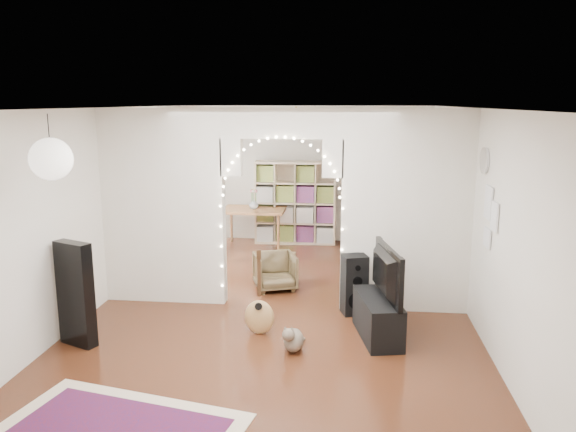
# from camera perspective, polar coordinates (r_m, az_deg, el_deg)

# --- Properties ---
(floor) EXTENTS (7.50, 7.50, 0.00)m
(floor) POSITION_cam_1_polar(r_m,az_deg,el_deg) (7.95, -0.60, -8.91)
(floor) COLOR black
(floor) RESTS_ON ground
(ceiling) EXTENTS (5.00, 7.50, 0.02)m
(ceiling) POSITION_cam_1_polar(r_m,az_deg,el_deg) (7.45, -0.64, 10.94)
(ceiling) COLOR white
(ceiling) RESTS_ON wall_back
(wall_back) EXTENTS (5.00, 0.02, 2.70)m
(wall_back) POSITION_cam_1_polar(r_m,az_deg,el_deg) (11.27, 1.64, 4.26)
(wall_back) COLOR silver
(wall_back) RESTS_ON floor
(wall_front) EXTENTS (5.00, 0.02, 2.70)m
(wall_front) POSITION_cam_1_polar(r_m,az_deg,el_deg) (4.02, -7.02, -9.40)
(wall_front) COLOR silver
(wall_front) RESTS_ON floor
(wall_left) EXTENTS (0.02, 7.50, 2.70)m
(wall_left) POSITION_cam_1_polar(r_m,az_deg,el_deg) (8.26, -18.11, 1.01)
(wall_left) COLOR silver
(wall_left) RESTS_ON floor
(wall_right) EXTENTS (0.02, 7.50, 2.70)m
(wall_right) POSITION_cam_1_polar(r_m,az_deg,el_deg) (7.71, 18.18, 0.28)
(wall_right) COLOR silver
(wall_right) RESTS_ON floor
(divider_wall) EXTENTS (5.00, 0.20, 2.70)m
(divider_wall) POSITION_cam_1_polar(r_m,az_deg,el_deg) (7.57, -0.62, 1.25)
(divider_wall) COLOR silver
(divider_wall) RESTS_ON floor
(fairy_lights) EXTENTS (1.64, 0.04, 1.60)m
(fairy_lights) POSITION_cam_1_polar(r_m,az_deg,el_deg) (7.42, -0.74, 2.02)
(fairy_lights) COLOR #FFEABF
(fairy_lights) RESTS_ON divider_wall
(window) EXTENTS (0.04, 1.20, 1.40)m
(window) POSITION_cam_1_polar(r_m,az_deg,el_deg) (9.87, -13.76, 3.77)
(window) COLOR white
(window) RESTS_ON wall_left
(wall_clock) EXTENTS (0.03, 0.31, 0.31)m
(wall_clock) POSITION_cam_1_polar(r_m,az_deg,el_deg) (7.02, 19.39, 5.34)
(wall_clock) COLOR white
(wall_clock) RESTS_ON wall_right
(picture_frames) EXTENTS (0.02, 0.50, 0.70)m
(picture_frames) POSITION_cam_1_polar(r_m,az_deg,el_deg) (6.72, 19.81, -0.12)
(picture_frames) COLOR white
(picture_frames) RESTS_ON wall_right
(paper_lantern) EXTENTS (0.40, 0.40, 0.40)m
(paper_lantern) POSITION_cam_1_polar(r_m,az_deg,el_deg) (5.74, -22.93, 5.35)
(paper_lantern) COLOR white
(paper_lantern) RESTS_ON ceiling
(ceiling_fan) EXTENTS (1.10, 1.10, 0.30)m
(ceiling_fan) POSITION_cam_1_polar(r_m,az_deg,el_deg) (9.45, 0.82, 9.25)
(ceiling_fan) COLOR #B4933C
(ceiling_fan) RESTS_ON ceiling
(guitar_case) EXTENTS (0.49, 0.33, 1.23)m
(guitar_case) POSITION_cam_1_polar(r_m,az_deg,el_deg) (6.93, -20.77, -7.42)
(guitar_case) COLOR black
(guitar_case) RESTS_ON floor
(acoustic_guitar) EXTENTS (0.38, 0.21, 0.90)m
(acoustic_guitar) POSITION_cam_1_polar(r_m,az_deg,el_deg) (6.85, -2.94, -8.86)
(acoustic_guitar) COLOR #B28447
(acoustic_guitar) RESTS_ON floor
(tabby_cat) EXTENTS (0.32, 0.53, 0.35)m
(tabby_cat) POSITION_cam_1_polar(r_m,az_deg,el_deg) (6.49, 0.52, -12.43)
(tabby_cat) COLOR brown
(tabby_cat) RESTS_ON floor
(floor_speaker) EXTENTS (0.38, 0.35, 0.80)m
(floor_speaker) POSITION_cam_1_polar(r_m,az_deg,el_deg) (7.53, 6.75, -6.95)
(floor_speaker) COLOR black
(floor_speaker) RESTS_ON floor
(media_console) EXTENTS (0.59, 1.06, 0.50)m
(media_console) POSITION_cam_1_polar(r_m,az_deg,el_deg) (6.89, 9.11, -10.15)
(media_console) COLOR black
(media_console) RESTS_ON floor
(tv) EXTENTS (0.35, 1.08, 0.62)m
(tv) POSITION_cam_1_polar(r_m,az_deg,el_deg) (6.70, 9.26, -5.70)
(tv) COLOR black
(tv) RESTS_ON media_console
(bookcase) EXTENTS (1.61, 0.45, 1.63)m
(bookcase) POSITION_cam_1_polar(r_m,az_deg,el_deg) (11.12, 0.77, 1.39)
(bookcase) COLOR beige
(bookcase) RESTS_ON floor
(dining_table) EXTENTS (1.21, 0.82, 0.76)m
(dining_table) POSITION_cam_1_polar(r_m,az_deg,el_deg) (10.84, -3.49, 0.37)
(dining_table) COLOR brown
(dining_table) RESTS_ON floor
(flower_vase) EXTENTS (0.19, 0.19, 0.19)m
(flower_vase) POSITION_cam_1_polar(r_m,az_deg,el_deg) (10.80, -3.50, 1.25)
(flower_vase) COLOR silver
(flower_vase) RESTS_ON dining_table
(dining_chair_left) EXTENTS (0.75, 0.76, 0.55)m
(dining_chair_left) POSITION_cam_1_polar(r_m,az_deg,el_deg) (8.48, -1.31, -5.64)
(dining_chair_left) COLOR brown
(dining_chair_left) RESTS_ON floor
(dining_chair_right) EXTENTS (0.51, 0.53, 0.45)m
(dining_chair_right) POSITION_cam_1_polar(r_m,az_deg,el_deg) (8.80, -1.01, -5.32)
(dining_chair_right) COLOR brown
(dining_chair_right) RESTS_ON floor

